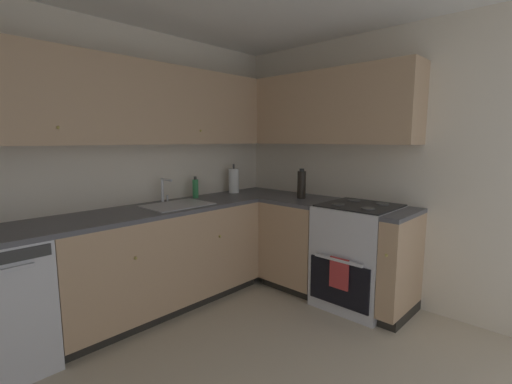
% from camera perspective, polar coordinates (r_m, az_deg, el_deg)
% --- Properties ---
extents(wall_back, '(3.99, 0.05, 2.42)m').
position_cam_1_polar(wall_back, '(3.21, -25.01, 2.96)').
color(wall_back, beige).
rests_on(wall_back, ground_plane).
extents(wall_right, '(0.05, 3.20, 2.42)m').
position_cam_1_polar(wall_right, '(3.46, 19.32, 3.61)').
color(wall_right, beige).
rests_on(wall_right, ground_plane).
extents(lower_cabinets_back, '(1.83, 0.62, 0.86)m').
position_cam_1_polar(lower_cabinets_back, '(3.27, -14.82, -10.36)').
color(lower_cabinets_back, tan).
rests_on(lower_cabinets_back, ground_plane).
extents(countertop_back, '(3.03, 0.60, 0.03)m').
position_cam_1_polar(countertop_back, '(3.15, -15.13, -2.70)').
color(countertop_back, '#4C4C51').
rests_on(countertop_back, lower_cabinets_back).
extents(lower_cabinets_right, '(0.62, 1.38, 0.86)m').
position_cam_1_polar(lower_cabinets_right, '(3.53, 9.81, -8.78)').
color(lower_cabinets_right, tan).
rests_on(lower_cabinets_right, ground_plane).
extents(countertop_right, '(0.60, 1.38, 0.03)m').
position_cam_1_polar(countertop_right, '(3.43, 9.97, -1.67)').
color(countertop_right, '#4C4C51').
rests_on(countertop_right, lower_cabinets_right).
extents(oven_range, '(0.68, 0.62, 1.05)m').
position_cam_1_polar(oven_range, '(3.34, 15.98, -9.60)').
color(oven_range, silver).
rests_on(oven_range, ground_plane).
extents(upper_cabinets_back, '(2.71, 0.34, 0.66)m').
position_cam_1_polar(upper_cabinets_back, '(3.16, -19.67, 13.19)').
color(upper_cabinets_back, tan).
extents(upper_cabinets_right, '(0.32, 1.92, 0.66)m').
position_cam_1_polar(upper_cabinets_right, '(3.58, 9.71, 12.91)').
color(upper_cabinets_right, tan).
extents(sink, '(0.56, 0.40, 0.10)m').
position_cam_1_polar(sink, '(3.22, -12.41, -2.80)').
color(sink, '#B7B7BC').
rests_on(sink, countertop_back).
extents(faucet, '(0.07, 0.16, 0.22)m').
position_cam_1_polar(faucet, '(3.37, -14.44, 0.61)').
color(faucet, silver).
rests_on(faucet, countertop_back).
extents(soap_bottle, '(0.06, 0.06, 0.21)m').
position_cam_1_polar(soap_bottle, '(3.57, -9.63, 0.56)').
color(soap_bottle, '#338C4C').
rests_on(soap_bottle, countertop_back).
extents(paper_towel_roll, '(0.11, 0.11, 0.32)m').
position_cam_1_polar(paper_towel_roll, '(3.87, -3.58, 1.80)').
color(paper_towel_roll, white).
rests_on(paper_towel_roll, countertop_back).
extents(oil_bottle, '(0.08, 0.08, 0.29)m').
position_cam_1_polar(oil_bottle, '(3.52, 7.27, 1.21)').
color(oil_bottle, black).
rests_on(oil_bottle, countertop_right).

